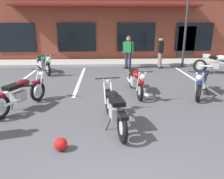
% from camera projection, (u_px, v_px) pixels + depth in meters
% --- Properties ---
extents(ground_plane, '(80.00, 80.00, 0.00)m').
position_uv_depth(ground_plane, '(112.00, 113.00, 6.05)').
color(ground_plane, '#47474C').
extents(sidewalk_kerb, '(22.00, 1.80, 0.14)m').
position_uv_depth(sidewalk_kerb, '(107.00, 63.00, 13.01)').
color(sidewalk_kerb, '#A8A59E').
rests_on(sidewalk_kerb, ground_plane).
extents(brick_storefront_building, '(18.15, 6.77, 4.06)m').
position_uv_depth(brick_storefront_building, '(106.00, 26.00, 16.26)').
color(brick_storefront_building, brown).
rests_on(brick_storefront_building, ground_plane).
extents(painted_stall_lines, '(7.46, 4.80, 0.01)m').
position_uv_depth(painted_stall_lines, '(109.00, 79.00, 9.59)').
color(painted_stall_lines, silver).
rests_on(painted_stall_lines, ground_plane).
extents(motorcycle_foreground_classic, '(0.76, 2.10, 0.98)m').
position_uv_depth(motorcycle_foreground_classic, '(115.00, 108.00, 5.17)').
color(motorcycle_foreground_classic, black).
rests_on(motorcycle_foreground_classic, ground_plane).
extents(motorcycle_red_sportbike, '(1.95, 1.20, 0.98)m').
position_uv_depth(motorcycle_red_sportbike, '(219.00, 63.00, 10.38)').
color(motorcycle_red_sportbike, black).
rests_on(motorcycle_red_sportbike, ground_plane).
extents(motorcycle_black_cruiser, '(1.29, 1.90, 0.98)m').
position_uv_depth(motorcycle_black_cruiser, '(43.00, 64.00, 10.59)').
color(motorcycle_black_cruiser, black).
rests_on(motorcycle_black_cruiser, ground_plane).
extents(motorcycle_silver_naked, '(1.14, 1.98, 0.98)m').
position_uv_depth(motorcycle_silver_naked, '(21.00, 93.00, 6.23)').
color(motorcycle_silver_naked, black).
rests_on(motorcycle_silver_naked, ground_plane).
extents(motorcycle_blue_standard, '(0.66, 2.11, 0.98)m').
position_uv_depth(motorcycle_blue_standard, '(136.00, 81.00, 7.54)').
color(motorcycle_blue_standard, black).
rests_on(motorcycle_blue_standard, ground_plane).
extents(motorcycle_green_cafe_racer, '(1.32, 1.88, 0.98)m').
position_uv_depth(motorcycle_green_cafe_racer, '(202.00, 82.00, 7.37)').
color(motorcycle_green_cafe_racer, black).
rests_on(motorcycle_green_cafe_racer, ground_plane).
extents(person_in_black_shirt, '(0.28, 0.60, 1.68)m').
position_uv_depth(person_in_black_shirt, '(160.00, 50.00, 11.59)').
color(person_in_black_shirt, black).
rests_on(person_in_black_shirt, ground_plane).
extents(person_in_shorts_foreground, '(0.57, 0.41, 1.68)m').
position_uv_depth(person_in_shorts_foreground, '(128.00, 50.00, 11.50)').
color(person_in_shorts_foreground, black).
rests_on(person_in_shorts_foreground, ground_plane).
extents(helmet_on_pavement, '(0.26, 0.26, 0.26)m').
position_uv_depth(helmet_on_pavement, '(61.00, 144.00, 4.27)').
color(helmet_on_pavement, '#B71414').
rests_on(helmet_on_pavement, ground_plane).
extents(parking_lot_lamp_post, '(0.24, 0.76, 5.05)m').
position_uv_depth(parking_lot_lamp_post, '(189.00, 3.00, 11.08)').
color(parking_lot_lamp_post, '#2D2D33').
rests_on(parking_lot_lamp_post, ground_plane).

